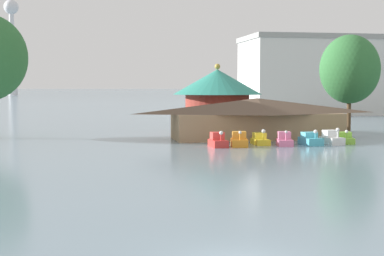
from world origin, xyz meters
TOP-DOWN VIEW (x-y plane):
  - pedal_boat_red at (7.36, 35.90)m, footprint 1.56×2.58m
  - pedal_boat_orange at (9.49, 35.95)m, footprint 2.02×2.87m
  - pedal_boat_yellow at (11.99, 37.30)m, footprint 1.42×2.82m
  - pedal_boat_pink at (14.12, 36.08)m, footprint 2.02×3.21m
  - pedal_boat_cyan at (16.75, 35.93)m, footprint 1.75×2.78m
  - pedal_boat_white at (19.14, 36.29)m, footprint 1.85×2.75m
  - pedal_boat_lime at (20.92, 37.19)m, footprint 2.35×3.27m
  - boathouse at (13.43, 43.31)m, footprint 19.84×7.16m
  - green_roof_pavilion at (10.85, 51.84)m, footprint 11.01×11.01m
  - shoreline_tree_right at (28.14, 51.45)m, footprint 7.66×7.66m
  - background_building_block at (41.89, 94.14)m, footprint 31.19×16.65m
  - distant_broadcast_tower at (-50.01, 339.62)m, footprint 8.60×8.60m

SIDE VIEW (x-z plane):
  - pedal_boat_lime at x=20.92m, z-range -0.28..1.17m
  - pedal_boat_yellow at x=11.99m, z-range -0.34..1.28m
  - pedal_boat_pink at x=14.12m, z-range -0.27..1.31m
  - pedal_boat_cyan at x=16.75m, z-range -0.29..1.33m
  - pedal_boat_red at x=7.36m, z-range -0.25..1.37m
  - pedal_boat_orange at x=9.49m, z-range -0.24..1.36m
  - pedal_boat_white at x=19.14m, z-range -0.30..1.43m
  - boathouse at x=13.43m, z-range 0.12..4.61m
  - green_roof_pavilion at x=10.85m, z-range 0.29..8.88m
  - background_building_block at x=41.89m, z-range 0.02..15.88m
  - shoreline_tree_right at x=28.14m, z-range 1.78..14.16m
  - distant_broadcast_tower at x=-50.01m, z-range -9.66..106.79m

